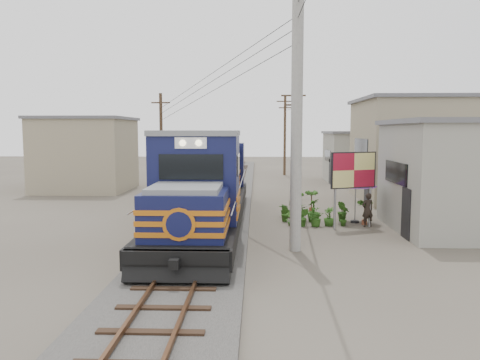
{
  "coord_description": "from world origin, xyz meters",
  "views": [
    {
      "loc": [
        2.13,
        -16.77,
        4.22
      ],
      "look_at": [
        1.44,
        2.39,
        2.2
      ],
      "focal_mm": 35.0,
      "sensor_mm": 36.0,
      "label": 1
    }
  ],
  "objects_px": {
    "locomotive": "(208,187)",
    "billboard": "(353,172)",
    "vendor": "(368,210)",
    "market_umbrella": "(356,182)"
  },
  "relations": [
    {
      "from": "locomotive",
      "to": "billboard",
      "type": "xyz_separation_m",
      "value": [
        6.29,
        0.01,
        0.67
      ]
    },
    {
      "from": "vendor",
      "to": "market_umbrella",
      "type": "bearing_deg",
      "value": -88.88
    },
    {
      "from": "billboard",
      "to": "vendor",
      "type": "distance_m",
      "value": 1.87
    },
    {
      "from": "billboard",
      "to": "vendor",
      "type": "relative_size",
      "value": 2.2
    },
    {
      "from": "market_umbrella",
      "to": "vendor",
      "type": "distance_m",
      "value": 1.54
    },
    {
      "from": "locomotive",
      "to": "market_umbrella",
      "type": "relative_size",
      "value": 7.59
    },
    {
      "from": "locomotive",
      "to": "market_umbrella",
      "type": "height_order",
      "value": "locomotive"
    },
    {
      "from": "market_umbrella",
      "to": "locomotive",
      "type": "bearing_deg",
      "value": -169.12
    },
    {
      "from": "market_umbrella",
      "to": "billboard",
      "type": "bearing_deg",
      "value": -106.6
    },
    {
      "from": "vendor",
      "to": "billboard",
      "type": "bearing_deg",
      "value": 5.11
    }
  ]
}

